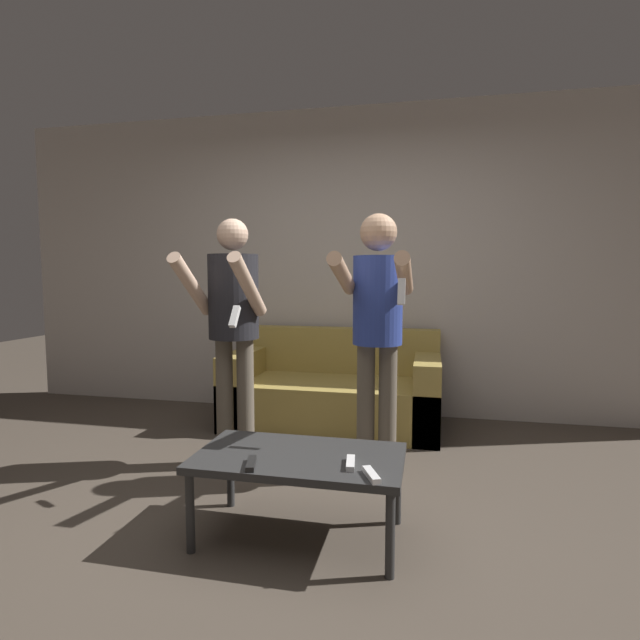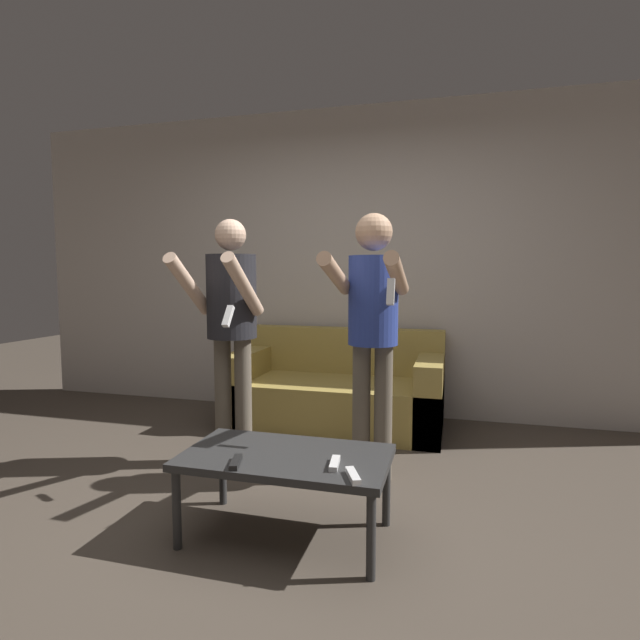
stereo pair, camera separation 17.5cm
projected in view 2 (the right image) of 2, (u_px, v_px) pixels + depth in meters
name	position (u px, v px, depth m)	size (l,w,h in m)	color
ground_plane	(266.00, 529.00, 2.45)	(14.00, 14.00, 0.00)	#4C4238
wall_back	(355.00, 263.00, 4.44)	(6.40, 0.06, 2.70)	beige
couch	(337.00, 393.00, 4.13)	(1.72, 0.84, 0.78)	#AD9347
person_standing_left	(231.00, 314.00, 3.20)	(0.44, 0.64, 1.60)	#6B6051
person_standing_right	(373.00, 317.00, 2.95)	(0.42, 0.70, 1.60)	#6B6051
coffee_table	(286.00, 462.00, 2.35)	(0.97, 0.54, 0.41)	#2D2D2D
remote_near	(353.00, 476.00, 2.06)	(0.09, 0.15, 0.02)	white
remote_mid	(236.00, 462.00, 2.21)	(0.07, 0.15, 0.02)	black
remote_far	(335.00, 463.00, 2.19)	(0.06, 0.15, 0.02)	white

